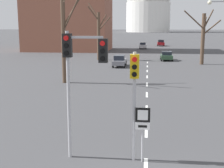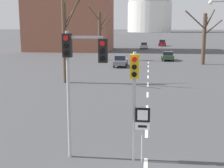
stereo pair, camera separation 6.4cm
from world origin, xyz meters
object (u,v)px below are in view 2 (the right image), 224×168
traffic_signal_near_left (80,63)px  sedan_far_left (162,43)px  sedan_near_left (121,61)px  sedan_near_right (168,56)px  sedan_mid_centre (144,45)px  route_sign_post (142,125)px  traffic_signal_centre_tall (134,86)px

traffic_signal_near_left → sedan_far_left: bearing=85.1°
sedan_near_left → traffic_signal_near_left: bearing=-88.0°
traffic_signal_near_left → sedan_far_left: size_ratio=1.28×
sedan_near_right → sedan_mid_centre: size_ratio=0.98×
route_sign_post → sedan_mid_centre: bearing=90.9°
sedan_near_left → sedan_near_right: bearing=50.5°
route_sign_post → sedan_near_right: 38.71m
traffic_signal_near_left → sedan_near_left: bearing=92.0°
route_sign_post → sedan_far_left: (3.77, 74.44, -0.77)m
route_sign_post → sedan_near_left: 30.48m
traffic_signal_centre_tall → sedan_near_right: size_ratio=1.13×
sedan_near_right → sedan_mid_centre: bearing=99.5°
sedan_near_right → sedan_far_left: (0.55, 35.87, 0.10)m
traffic_signal_centre_tall → route_sign_post: (0.36, -0.15, -1.58)m
traffic_signal_near_left → route_sign_post: bearing=-3.2°
sedan_near_left → sedan_mid_centre: 33.36m
sedan_near_left → sedan_far_left: 44.80m
traffic_signal_near_left → traffic_signal_centre_tall: bearing=0.1°
traffic_signal_near_left → sedan_near_right: 39.00m
sedan_near_right → route_sign_post: bearing=-94.8°
sedan_mid_centre → sedan_near_left: bearing=-94.6°
traffic_signal_centre_tall → sedan_mid_centre: bearing=90.5°
route_sign_post → sedan_far_left: size_ratio=0.57×
sedan_near_left → sedan_far_left: sedan_far_left is taller
sedan_mid_centre → sedan_near_right: bearing=-80.5°
traffic_signal_near_left → sedan_near_left: 30.30m
sedan_near_right → sedan_far_left: bearing=89.1°
traffic_signal_centre_tall → route_sign_post: traffic_signal_centre_tall is taller
traffic_signal_near_left → sedan_near_right: size_ratio=1.34×
traffic_signal_centre_tall → sedan_near_left: traffic_signal_centre_tall is taller
traffic_signal_centre_tall → traffic_signal_near_left: bearing=-179.9°
sedan_mid_centre → sedan_far_left: (4.73, 10.93, 0.04)m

